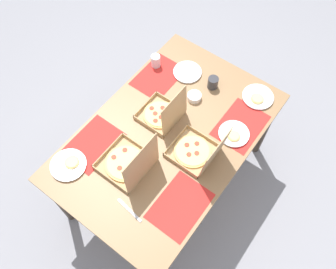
% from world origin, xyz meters
% --- Properties ---
extents(ground_plane, '(6.00, 6.00, 0.00)m').
position_xyz_m(ground_plane, '(0.00, 0.00, 0.00)').
color(ground_plane, gray).
extents(dining_table, '(1.51, 0.98, 0.77)m').
position_xyz_m(dining_table, '(0.00, 0.00, 0.66)').
color(dining_table, '#3F3328').
rests_on(dining_table, ground_plane).
extents(placemat_near_left, '(0.36, 0.26, 0.00)m').
position_xyz_m(placemat_near_left, '(-0.34, -0.34, 0.77)').
color(placemat_near_left, red).
rests_on(placemat_near_left, dining_table).
extents(placemat_near_right, '(0.36, 0.26, 0.00)m').
position_xyz_m(placemat_near_right, '(0.34, -0.34, 0.77)').
color(placemat_near_right, red).
rests_on(placemat_near_right, dining_table).
extents(placemat_far_left, '(0.36, 0.26, 0.00)m').
position_xyz_m(placemat_far_left, '(-0.34, 0.34, 0.77)').
color(placemat_far_left, red).
rests_on(placemat_far_left, dining_table).
extents(placemat_far_right, '(0.36, 0.26, 0.00)m').
position_xyz_m(placemat_far_right, '(0.34, 0.34, 0.77)').
color(placemat_far_right, red).
rests_on(placemat_far_right, dining_table).
extents(pizza_box_center, '(0.26, 0.30, 0.30)m').
position_xyz_m(pizza_box_center, '(0.01, 0.23, 0.81)').
color(pizza_box_center, tan).
rests_on(pizza_box_center, dining_table).
extents(pizza_box_corner_left, '(0.29, 0.29, 0.32)m').
position_xyz_m(pizza_box_corner_left, '(0.32, -0.05, 0.81)').
color(pizza_box_corner_left, tan).
rests_on(pizza_box_corner_left, dining_table).
extents(pizza_box_edge_far, '(0.25, 0.25, 0.29)m').
position_xyz_m(pizza_box_edge_far, '(-0.08, -0.10, 0.81)').
color(pizza_box_edge_far, tan).
rests_on(pizza_box_edge_far, dining_table).
extents(plate_middle, '(0.22, 0.22, 0.03)m').
position_xyz_m(plate_middle, '(0.54, -0.35, 0.77)').
color(plate_middle, white).
rests_on(plate_middle, dining_table).
extents(plate_far_left, '(0.20, 0.20, 0.02)m').
position_xyz_m(plate_far_left, '(-0.49, -0.19, 0.77)').
color(plate_far_left, white).
rests_on(plate_far_left, dining_table).
extents(plate_near_left, '(0.22, 0.22, 0.03)m').
position_xyz_m(plate_near_left, '(-0.60, 0.32, 0.77)').
color(plate_near_left, white).
rests_on(plate_near_left, dining_table).
extents(plate_far_right, '(0.20, 0.20, 0.03)m').
position_xyz_m(plate_far_right, '(-0.25, 0.34, 0.77)').
color(plate_far_right, white).
rests_on(plate_far_right, dining_table).
extents(cup_spare, '(0.07, 0.07, 0.09)m').
position_xyz_m(cup_spare, '(-0.41, -0.42, 0.81)').
color(cup_spare, silver).
rests_on(cup_spare, dining_table).
extents(cup_clear_right, '(0.07, 0.07, 0.09)m').
position_xyz_m(cup_clear_right, '(-0.49, 0.02, 0.81)').
color(cup_clear_right, '#333338').
rests_on(cup_clear_right, dining_table).
extents(condiment_bowl, '(0.10, 0.10, 0.04)m').
position_xyz_m(condiment_bowl, '(-0.34, -0.03, 0.78)').
color(condiment_bowl, white).
rests_on(condiment_bowl, dining_table).
extents(fork_by_far_left, '(0.04, 0.19, 0.00)m').
position_xyz_m(fork_by_far_left, '(0.53, 0.12, 0.77)').
color(fork_by_far_left, '#B7B7BC').
rests_on(fork_by_far_left, dining_table).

